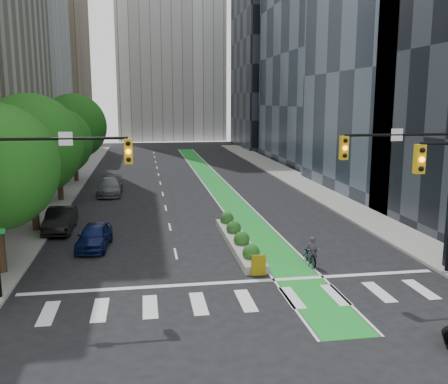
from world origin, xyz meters
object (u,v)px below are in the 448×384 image
object	(u,v)px
median_planter	(238,239)
parked_car_left_far	(110,187)
parked_car_left_mid	(60,220)
bicycle	(310,255)
cyclist	(312,251)
parked_car_left_near	(94,236)

from	to	relation	value
median_planter	parked_car_left_far	size ratio (longest dim) A/B	2.00
median_planter	parked_car_left_mid	xyz separation A→B (m)	(-10.70, 4.94, 0.39)
parked_car_left_mid	parked_car_left_far	bearing A→B (deg)	79.82
median_planter	parked_car_left_far	world-z (taller)	parked_car_left_far
parked_car_left_mid	parked_car_left_far	xyz separation A→B (m)	(2.37, 12.38, -0.01)
bicycle	parked_car_left_far	distance (m)	24.11
cyclist	parked_car_left_far	size ratio (longest dim) A/B	0.31
parked_car_left_mid	cyclist	bearing A→B (deg)	-33.19
parked_car_left_near	bicycle	bearing A→B (deg)	-17.81
bicycle	cyclist	bearing A→B (deg)	-89.51
median_planter	cyclist	size ratio (longest dim) A/B	6.53
median_planter	parked_car_left_far	bearing A→B (deg)	115.70
median_planter	bicycle	world-z (taller)	median_planter
bicycle	parked_car_left_near	world-z (taller)	parked_car_left_near
parked_car_left_near	parked_car_left_mid	distance (m)	4.83
bicycle	parked_car_left_far	world-z (taller)	parked_car_left_far
cyclist	bicycle	bearing A→B (deg)	-65.33
parked_car_left_near	median_planter	bearing A→B (deg)	-0.35
bicycle	parked_car_left_near	distance (m)	12.17
parked_car_left_far	bicycle	bearing A→B (deg)	-60.98
bicycle	parked_car_left_mid	bearing A→B (deg)	147.47
parked_car_left_mid	parked_car_left_far	world-z (taller)	parked_car_left_mid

